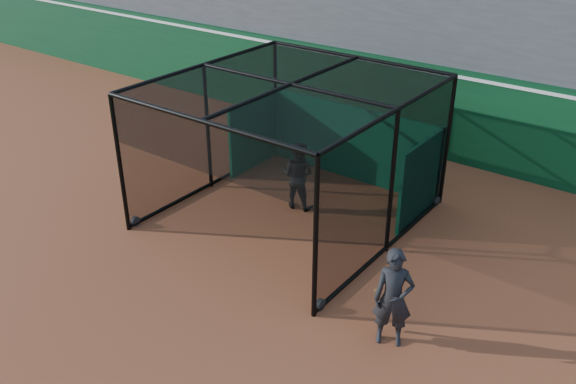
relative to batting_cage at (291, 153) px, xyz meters
The scene contains 5 objects.
ground 3.73m from the batting_cage, 75.63° to the right, with size 120.00×120.00×0.00m, color brown.
outfield_wall 5.28m from the batting_cage, 80.80° to the left, with size 50.00×0.50×2.50m.
batting_cage is the anchor object (origin of this frame).
batter 0.86m from the batting_cage, 105.96° to the left, with size 0.78×0.61×1.61m, color black.
on_deck_player 4.61m from the batting_cage, 32.36° to the right, with size 0.76×0.67×1.76m.
Camera 1 is at (6.38, -6.47, 6.88)m, focal length 38.00 mm.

